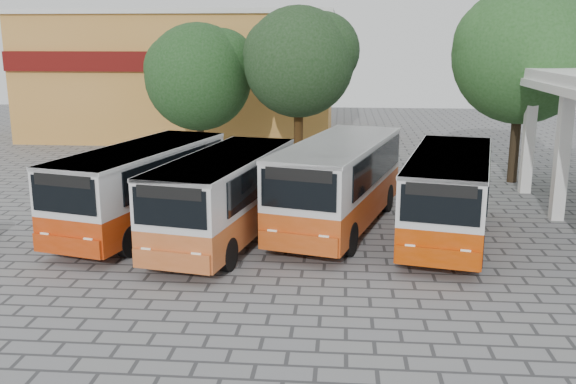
# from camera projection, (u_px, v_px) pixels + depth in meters

# --- Properties ---
(ground) EXTENTS (90.00, 90.00, 0.00)m
(ground) POSITION_uv_depth(u_px,v_px,m) (345.00, 271.00, 18.62)
(ground) COLOR slate
(ground) RESTS_ON ground
(shophouse_block) EXTENTS (20.40, 10.40, 8.30)m
(shophouse_block) POSITION_uv_depth(u_px,v_px,m) (184.00, 74.00, 43.71)
(shophouse_block) COLOR #C18337
(shophouse_block) RESTS_ON ground
(bus_far_left) EXTENTS (4.48, 8.63, 2.94)m
(bus_far_left) POSITION_uv_depth(u_px,v_px,m) (142.00, 183.00, 22.22)
(bus_far_left) COLOR #B73207
(bus_far_left) RESTS_ON ground
(bus_centre_left) EXTENTS (3.96, 8.40, 2.90)m
(bus_centre_left) POSITION_uv_depth(u_px,v_px,m) (225.00, 192.00, 20.98)
(bus_centre_left) COLOR #BC5825
(bus_centre_left) RESTS_ON ground
(bus_centre_right) EXTENTS (4.82, 9.11, 3.10)m
(bus_centre_right) POSITION_uv_depth(u_px,v_px,m) (339.00, 179.00, 22.48)
(bus_centre_right) COLOR #BA4410
(bus_centre_right) RESTS_ON ground
(bus_far_right) EXTENTS (4.14, 8.46, 2.90)m
(bus_far_right) POSITION_uv_depth(u_px,v_px,m) (449.00, 191.00, 21.22)
(bus_far_right) COLOR #B13500
(bus_far_right) RESTS_ON ground
(tree_left) EXTENTS (5.98, 5.69, 7.41)m
(tree_left) POSITION_uv_depth(u_px,v_px,m) (200.00, 73.00, 34.07)
(tree_left) COLOR #48351F
(tree_left) RESTS_ON ground
(tree_middle) EXTENTS (5.77, 5.49, 8.18)m
(tree_middle) POSITION_uv_depth(u_px,v_px,m) (300.00, 58.00, 31.77)
(tree_middle) COLOR #412910
(tree_middle) RESTS_ON ground
(tree_right) EXTENTS (6.56, 6.24, 8.99)m
(tree_right) POSITION_uv_depth(u_px,v_px,m) (524.00, 50.00, 28.77)
(tree_right) COLOR #302417
(tree_right) RESTS_ON ground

